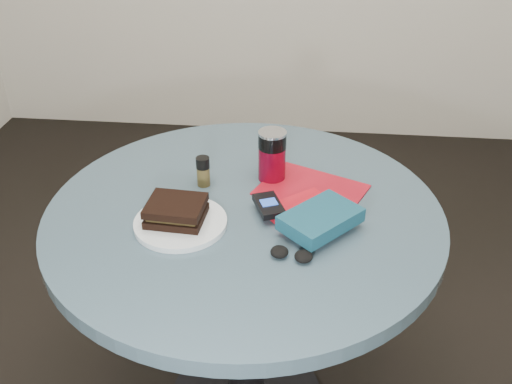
# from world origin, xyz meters

# --- Properties ---
(table) EXTENTS (1.00, 1.00, 0.75)m
(table) POSITION_xyz_m (0.00, 0.00, 0.59)
(table) COLOR black
(table) RESTS_ON ground
(plate) EXTENTS (0.29, 0.29, 0.01)m
(plate) POSITION_xyz_m (-0.14, -0.09, 0.76)
(plate) COLOR white
(plate) RESTS_ON table
(sandwich) EXTENTS (0.14, 0.12, 0.05)m
(sandwich) POSITION_xyz_m (-0.15, -0.08, 0.79)
(sandwich) COLOR black
(sandwich) RESTS_ON plate
(soda_can) EXTENTS (0.09, 0.09, 0.14)m
(soda_can) POSITION_xyz_m (0.06, 0.15, 0.82)
(soda_can) COLOR maroon
(soda_can) RESTS_ON table
(pepper_grinder) EXTENTS (0.04, 0.04, 0.08)m
(pepper_grinder) POSITION_xyz_m (-0.12, 0.10, 0.79)
(pepper_grinder) COLOR #4E4421
(pepper_grinder) RESTS_ON table
(magazine) EXTENTS (0.32, 0.29, 0.00)m
(magazine) POSITION_xyz_m (0.17, 0.10, 0.75)
(magazine) COLOR maroon
(magazine) RESTS_ON table
(red_book) EXTENTS (0.20, 0.19, 0.01)m
(red_book) POSITION_xyz_m (0.14, -0.01, 0.76)
(red_book) COLOR #B20E1C
(red_book) RESTS_ON magazine
(novel) EXTENTS (0.21, 0.21, 0.04)m
(novel) POSITION_xyz_m (0.19, -0.08, 0.79)
(novel) COLOR #113F54
(novel) RESTS_ON red_book
(mp3_player) EXTENTS (0.09, 0.11, 0.02)m
(mp3_player) POSITION_xyz_m (0.06, -0.02, 0.78)
(mp3_player) COLOR black
(mp3_player) RESTS_ON red_book
(headphones) EXTENTS (0.10, 0.06, 0.02)m
(headphones) POSITION_xyz_m (0.13, -0.19, 0.76)
(headphones) COLOR black
(headphones) RESTS_ON table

